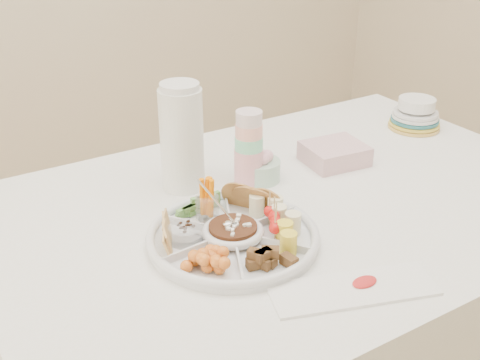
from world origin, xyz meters
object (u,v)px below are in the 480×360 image
dining_table (289,317)px  party_tray (233,234)px  plate_stack (416,113)px  thermos (182,136)px

dining_table → party_tray: size_ratio=4.00×
dining_table → plate_stack: (0.62, 0.19, 0.43)m
thermos → plate_stack: size_ratio=1.75×
party_tray → thermos: 0.33m
party_tray → plate_stack: (0.86, 0.28, 0.03)m
dining_table → thermos: size_ratio=5.25×
plate_stack → thermos: bearing=178.5°
dining_table → thermos: (-0.21, 0.21, 0.52)m
dining_table → thermos: bearing=134.2°
dining_table → thermos: 0.60m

